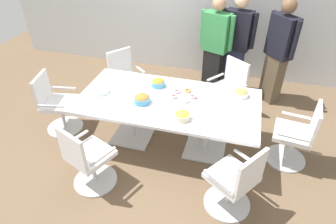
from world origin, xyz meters
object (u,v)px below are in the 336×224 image
(office_chair_0, at_px, (87,160))
(office_chair_4, at_px, (126,80))
(office_chair_5, at_px, (57,106))
(office_chair_1, at_px, (235,183))
(office_chair_3, at_px, (228,91))
(snack_bowl_cookies, at_px, (241,93))
(plate_stack, at_px, (101,91))
(office_chair_2, at_px, (296,137))
(person_standing_0, at_px, (215,46))
(conference_table, at_px, (168,108))
(snack_bowl_chips_yellow, at_px, (182,115))
(person_standing_1, at_px, (236,44))
(snack_bowl_chips_orange, at_px, (158,83))
(person_standing_2, at_px, (279,52))
(donut_platter, at_px, (183,95))
(snack_bowl_pretzels, at_px, (142,99))

(office_chair_0, distance_m, office_chair_4, 1.92)
(office_chair_0, distance_m, office_chair_5, 1.33)
(office_chair_1, bearing_deg, office_chair_4, 83.11)
(office_chair_3, bearing_deg, office_chair_1, 135.29)
(snack_bowl_cookies, height_order, plate_stack, snack_bowl_cookies)
(office_chair_2, bearing_deg, person_standing_0, 48.21)
(office_chair_1, distance_m, office_chair_2, 1.20)
(conference_table, xyz_separation_m, snack_bowl_chips_yellow, (0.28, -0.36, 0.18))
(person_standing_1, height_order, snack_bowl_chips_orange, person_standing_1)
(person_standing_2, bearing_deg, plate_stack, 83.94)
(person_standing_2, height_order, donut_platter, person_standing_2)
(office_chair_0, relative_size, donut_platter, 2.53)
(conference_table, height_order, person_standing_2, person_standing_2)
(office_chair_0, height_order, snack_bowl_chips_yellow, office_chair_0)
(office_chair_1, height_order, office_chair_2, same)
(conference_table, xyz_separation_m, office_chair_0, (-0.71, -1.00, -0.22))
(office_chair_0, bearing_deg, office_chair_4, 121.34)
(office_chair_5, xyz_separation_m, person_standing_1, (2.42, 1.85, 0.50))
(snack_bowl_pretzels, bearing_deg, snack_bowl_cookies, 22.27)
(office_chair_4, bearing_deg, person_standing_0, 155.65)
(office_chair_3, bearing_deg, plate_stack, 69.52)
(office_chair_0, bearing_deg, donut_platter, 74.66)
(snack_bowl_chips_orange, relative_size, snack_bowl_cookies, 0.94)
(conference_table, height_order, office_chair_0, office_chair_0)
(office_chair_1, xyz_separation_m, office_chair_4, (-1.99, 1.78, 0.00))
(conference_table, relative_size, snack_bowl_cookies, 11.42)
(office_chair_1, relative_size, snack_bowl_pretzels, 4.18)
(person_standing_0, height_order, plate_stack, person_standing_0)
(office_chair_0, xyz_separation_m, person_standing_2, (2.13, 2.61, 0.51))
(office_chair_0, relative_size, person_standing_2, 0.52)
(office_chair_3, relative_size, office_chair_5, 1.00)
(person_standing_0, relative_size, donut_platter, 4.74)
(snack_bowl_cookies, distance_m, donut_platter, 0.77)
(conference_table, relative_size, donut_platter, 6.66)
(office_chair_5, relative_size, snack_bowl_chips_orange, 4.58)
(person_standing_0, distance_m, snack_bowl_chips_orange, 1.44)
(donut_platter, bearing_deg, person_standing_0, 82.02)
(office_chair_2, distance_m, person_standing_1, 1.98)
(donut_platter, height_order, plate_stack, donut_platter)
(snack_bowl_cookies, bearing_deg, person_standing_2, 68.38)
(plate_stack, bearing_deg, snack_bowl_chips_yellow, -13.67)
(office_chair_3, bearing_deg, office_chair_5, 61.52)
(office_chair_0, xyz_separation_m, person_standing_1, (1.43, 2.75, 0.50))
(office_chair_0, relative_size, plate_stack, 3.81)
(office_chair_1, height_order, office_chair_4, same)
(office_chair_3, xyz_separation_m, snack_bowl_pretzels, (-1.03, -1.15, 0.40))
(conference_table, xyz_separation_m, snack_bowl_chips_orange, (-0.23, 0.31, 0.18))
(office_chair_4, height_order, plate_stack, office_chair_4)
(office_chair_4, height_order, snack_bowl_chips_orange, office_chair_4)
(office_chair_1, height_order, plate_stack, office_chair_1)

